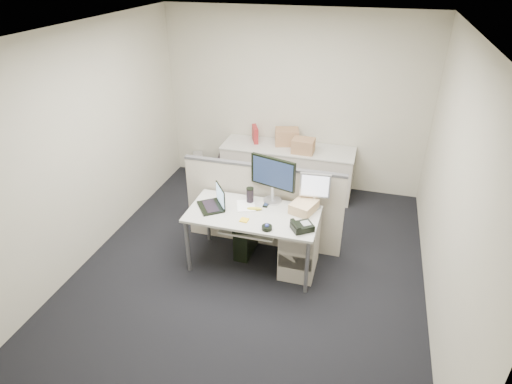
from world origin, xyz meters
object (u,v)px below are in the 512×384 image
(monitor_main, at_px, (273,180))
(laptop, at_px, (210,198))
(desk_phone, at_px, (302,227))
(desk, at_px, (253,218))

(monitor_main, bearing_deg, laptop, -136.39)
(desk_phone, bearing_deg, desk, 128.47)
(monitor_main, xyz_separation_m, laptop, (-0.66, -0.34, -0.16))
(monitor_main, relative_size, laptop, 1.68)
(desk, xyz_separation_m, laptop, (-0.51, -0.02, 0.19))
(laptop, bearing_deg, monitor_main, 81.22)
(desk, bearing_deg, desk_phone, -16.70)
(laptop, bearing_deg, desk_phone, 45.74)
(laptop, xyz_separation_m, desk_phone, (1.11, -0.16, -0.09))
(laptop, distance_m, desk_phone, 1.12)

